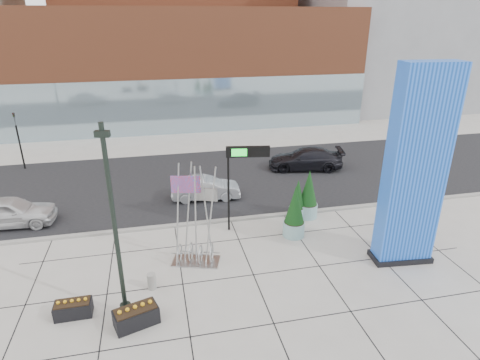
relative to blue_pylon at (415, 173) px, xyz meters
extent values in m
plane|color=#9E9991|center=(-7.80, 1.23, -4.20)|extent=(160.00, 160.00, 0.00)
cube|color=black|center=(-7.80, 11.23, -4.19)|extent=(80.00, 12.00, 0.02)
cube|color=gray|center=(-7.80, 5.23, -4.14)|extent=(80.00, 0.30, 0.12)
cube|color=brown|center=(-6.80, 28.23, 1.30)|extent=(34.00, 10.00, 11.00)
cube|color=#8CA5B2|center=(-6.80, 23.43, -1.70)|extent=(34.00, 0.60, 5.00)
cube|color=slate|center=(18.20, 33.23, 4.80)|extent=(20.00, 18.00, 18.00)
cube|color=#0C41B5|center=(0.00, 0.00, 0.15)|extent=(2.49, 1.18, 8.69)
cube|color=black|center=(0.00, 0.00, -4.08)|extent=(2.70, 1.38, 0.24)
cylinder|color=black|center=(-11.99, -1.12, -0.56)|extent=(0.16, 0.16, 7.27)
cylinder|color=black|center=(-11.99, -1.12, -3.97)|extent=(0.40, 0.40, 0.45)
cube|color=black|center=(-11.99, -1.12, 2.71)|extent=(0.49, 0.30, 0.20)
cube|color=#ACAFB1|center=(-9.08, 1.75, -4.17)|extent=(2.28, 1.61, 0.06)
cylinder|color=#ACAFB1|center=(-9.73, 1.56, -1.84)|extent=(0.08, 0.08, 4.70)
cylinder|color=#ACAFB1|center=(-9.36, 1.89, -1.84)|extent=(0.08, 0.08, 4.70)
cylinder|color=#ACAFB1|center=(-8.98, 1.65, -1.84)|extent=(0.08, 0.08, 4.70)
cylinder|color=#ACAFB1|center=(-8.56, 1.93, -1.84)|extent=(0.08, 0.08, 4.70)
cylinder|color=#ACAFB1|center=(-8.32, 1.51, -1.84)|extent=(0.08, 0.08, 4.70)
torus|color=#ACAFB1|center=(-9.78, 1.65, -3.74)|extent=(0.32, 0.84, 0.86)
torus|color=#ACAFB1|center=(-9.31, 1.84, -3.74)|extent=(0.32, 0.84, 0.86)
torus|color=#ACAFB1|center=(-8.84, 1.65, -3.74)|extent=(0.32, 0.84, 0.86)
torus|color=#ACAFB1|center=(-8.37, 1.84, -3.74)|extent=(0.32, 0.84, 0.86)
cube|color=red|center=(-9.36, 1.75, -0.43)|extent=(1.20, 0.33, 0.75)
cube|color=#ACAFB1|center=(-8.51, 1.84, -0.90)|extent=(0.88, 0.41, 0.56)
cylinder|color=gray|center=(-11.03, 0.23, -3.86)|extent=(0.35, 0.35, 0.68)
cylinder|color=black|center=(-7.08, 4.30, -1.98)|extent=(0.11, 0.11, 4.43)
cube|color=black|center=(-6.13, 4.30, 0.02)|extent=(2.11, 0.51, 0.53)
cube|color=#19D833|center=(-6.55, 4.18, 0.02)|extent=(0.73, 0.14, 0.37)
cylinder|color=#85B0B3|center=(-3.20, 4.83, -3.88)|extent=(0.89, 0.89, 0.63)
cylinder|color=black|center=(-3.20, 4.83, -3.57)|extent=(0.82, 0.82, 0.05)
cone|color=black|center=(-3.20, 4.83, -2.77)|extent=(0.81, 0.81, 1.61)
cylinder|color=#85B0B3|center=(-2.60, 4.83, -3.82)|extent=(1.08, 1.08, 0.76)
cylinder|color=black|center=(-2.60, 4.83, -3.44)|extent=(1.00, 1.00, 0.07)
cone|color=black|center=(-2.60, 4.83, -2.46)|extent=(0.98, 0.98, 1.95)
cylinder|color=#85B0B3|center=(-4.02, 3.03, -3.82)|extent=(1.08, 1.08, 0.76)
cylinder|color=black|center=(-4.02, 3.03, -3.44)|extent=(0.99, 0.99, 0.06)
cone|color=black|center=(-4.02, 3.03, -2.47)|extent=(0.97, 0.97, 1.94)
cube|color=black|center=(-13.86, -0.77, -3.92)|extent=(1.32, 0.67, 0.56)
cube|color=black|center=(-13.86, -0.77, -3.62)|extent=(1.22, 0.57, 0.06)
cube|color=black|center=(-11.60, -1.74, -3.87)|extent=(1.69, 1.20, 0.66)
cube|color=black|center=(-11.60, -1.74, -3.52)|extent=(1.55, 1.06, 0.07)
imported|color=silver|center=(-18.18, 7.20, -3.41)|extent=(4.68, 2.06, 1.57)
imported|color=#B0B2B8|center=(-7.71, 8.31, -3.53)|extent=(4.17, 1.76, 1.34)
imported|color=black|center=(-0.03, 11.84, -3.44)|extent=(5.54, 3.18, 1.51)
cylinder|color=black|center=(-19.80, 16.23, -2.60)|extent=(0.12, 0.12, 3.20)
imported|color=black|center=(-19.80, 16.23, -0.55)|extent=(0.15, 0.18, 0.90)
camera|label=1|loc=(-10.42, -13.59, 6.04)|focal=30.00mm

